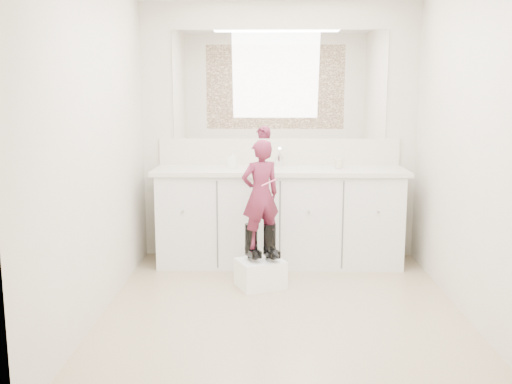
{
  "coord_description": "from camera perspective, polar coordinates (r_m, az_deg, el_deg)",
  "views": [
    {
      "loc": [
        -0.11,
        -3.92,
        1.57
      ],
      "look_at": [
        -0.2,
        0.55,
        0.79
      ],
      "focal_mm": 40.0,
      "sensor_mm": 36.0,
      "label": 1
    }
  ],
  "objects": [
    {
      "name": "vanity_cabinet",
      "position": [
        5.28,
        2.34,
        -2.64
      ],
      "size": [
        2.2,
        0.55,
        0.85
      ],
      "primitive_type": "cube",
      "color": "silver",
      "rests_on": "floor"
    },
    {
      "name": "faucet",
      "position": [
        5.34,
        2.34,
        3.11
      ],
      "size": [
        0.08,
        0.08,
        0.1
      ],
      "primitive_type": "cylinder",
      "color": "silver",
      "rests_on": "countertop"
    },
    {
      "name": "toddler",
      "position": [
        4.56,
        0.45,
        -0.23
      ],
      "size": [
        0.38,
        0.32,
        0.88
      ],
      "primitive_type": "imported",
      "rotation": [
        0.0,
        0.0,
        3.55
      ],
      "color": "#9F305B",
      "rests_on": "step_stool"
    },
    {
      "name": "boot_left",
      "position": [
        4.65,
        -0.48,
        -4.99
      ],
      "size": [
        0.18,
        0.22,
        0.3
      ],
      "primitive_type": null,
      "rotation": [
        0.0,
        0.0,
        0.41
      ],
      "color": "black",
      "rests_on": "step_stool"
    },
    {
      "name": "soap_bottle",
      "position": [
        5.2,
        -2.37,
        3.31
      ],
      "size": [
        0.09,
        0.09,
        0.17
      ],
      "primitive_type": "imported",
      "rotation": [
        0.0,
        0.0,
        -0.21
      ],
      "color": "white",
      "rests_on": "countertop"
    },
    {
      "name": "step_stool",
      "position": [
        4.7,
        0.44,
        -8.15
      ],
      "size": [
        0.44,
        0.41,
        0.23
      ],
      "primitive_type": "cube",
      "rotation": [
        0.0,
        0.0,
        0.41
      ],
      "color": "white",
      "rests_on": "floor"
    },
    {
      "name": "backsplash",
      "position": [
        5.44,
        2.33,
        4.04
      ],
      "size": [
        2.28,
        0.03,
        0.25
      ],
      "primitive_type": "cube",
      "color": "beige",
      "rests_on": "countertop"
    },
    {
      "name": "dot_panel",
      "position": [
        2.44,
        3.88,
        11.81
      ],
      "size": [
        2.0,
        0.01,
        1.2
      ],
      "primitive_type": "cube",
      "color": "#472819",
      "rests_on": "wall_front"
    },
    {
      "name": "wall_right",
      "position": [
        4.19,
        20.91,
        4.2
      ],
      "size": [
        0.0,
        3.0,
        3.0
      ],
      "primitive_type": "plane",
      "rotation": [
        1.57,
        0.0,
        -1.57
      ],
      "color": "beige",
      "rests_on": "floor"
    },
    {
      "name": "floor",
      "position": [
        4.23,
        2.64,
        -11.9
      ],
      "size": [
        3.0,
        3.0,
        0.0
      ],
      "primitive_type": "plane",
      "color": "#847156",
      "rests_on": "ground"
    },
    {
      "name": "wall_back",
      "position": [
        5.44,
        2.34,
        5.99
      ],
      "size": [
        2.6,
        0.0,
        2.6
      ],
      "primitive_type": "plane",
      "rotation": [
        1.57,
        0.0,
        0.0
      ],
      "color": "beige",
      "rests_on": "floor"
    },
    {
      "name": "mirror",
      "position": [
        5.41,
        2.37,
        10.63
      ],
      "size": [
        2.0,
        0.02,
        1.0
      ],
      "primitive_type": "cube",
      "color": "white",
      "rests_on": "wall_back"
    },
    {
      "name": "countertop",
      "position": [
        5.18,
        2.38,
        2.13
      ],
      "size": [
        2.28,
        0.58,
        0.04
      ],
      "primitive_type": "cube",
      "color": "beige",
      "rests_on": "vanity_cabinet"
    },
    {
      "name": "cup",
      "position": [
        5.25,
        8.3,
        2.87
      ],
      "size": [
        0.13,
        0.13,
        0.09
      ],
      "primitive_type": "imported",
      "rotation": [
        0.0,
        0.0,
        0.31
      ],
      "color": "beige",
      "rests_on": "countertop"
    },
    {
      "name": "boot_right",
      "position": [
        4.64,
        1.37,
        -5.0
      ],
      "size": [
        0.18,
        0.22,
        0.3
      ],
      "primitive_type": null,
      "rotation": [
        0.0,
        0.0,
        0.41
      ],
      "color": "black",
      "rests_on": "step_stool"
    },
    {
      "name": "wall_left",
      "position": [
        4.12,
        -15.68,
        4.39
      ],
      "size": [
        0.0,
        3.0,
        3.0
      ],
      "primitive_type": "plane",
      "rotation": [
        1.57,
        0.0,
        1.57
      ],
      "color": "beige",
      "rests_on": "floor"
    },
    {
      "name": "wall_front",
      "position": [
        2.45,
        3.77,
        1.26
      ],
      "size": [
        2.6,
        0.0,
        2.6
      ],
      "primitive_type": "plane",
      "rotation": [
        -1.57,
        0.0,
        0.0
      ],
      "color": "beige",
      "rests_on": "floor"
    },
    {
      "name": "toothbrush",
      "position": [
        4.46,
        1.34,
        0.97
      ],
      "size": [
        0.13,
        0.07,
        0.06
      ],
      "primitive_type": "cylinder",
      "rotation": [
        0.0,
        1.22,
        0.41
      ],
      "color": "#F65F8B",
      "rests_on": "toddler"
    }
  ]
}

